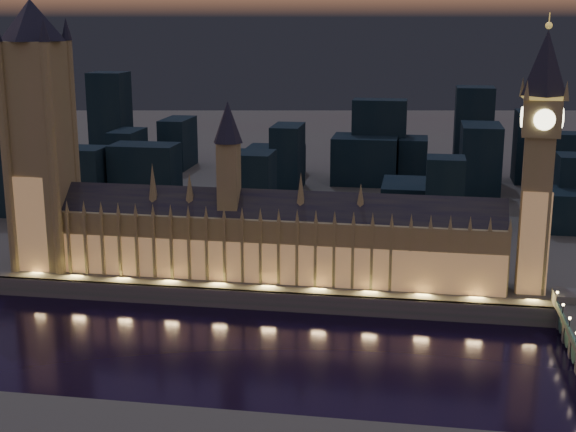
# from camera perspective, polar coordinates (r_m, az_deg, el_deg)

# --- Properties ---
(ground_plane) EXTENTS (2000.00, 2000.00, 0.00)m
(ground_plane) POSITION_cam_1_polar(r_m,az_deg,el_deg) (305.74, -2.66, -9.37)
(ground_plane) COLOR black
(ground_plane) RESTS_ON ground
(north_bank) EXTENTS (2000.00, 960.00, 8.00)m
(north_bank) POSITION_cam_1_polar(r_m,az_deg,el_deg) (805.13, 5.13, 5.54)
(north_bank) COLOR #4D4540
(north_bank) RESTS_ON ground
(embankment_wall) EXTENTS (2000.00, 2.50, 8.00)m
(embankment_wall) POSITION_cam_1_polar(r_m,az_deg,el_deg) (341.61, -1.22, -6.07)
(embankment_wall) COLOR #3F5347
(embankment_wall) RESTS_ON ground
(palace_of_westminster) EXTENTS (202.00, 22.49, 78.00)m
(palace_of_westminster) POSITION_cam_1_polar(r_m,az_deg,el_deg) (354.84, -1.16, -1.51)
(palace_of_westminster) COLOR olive
(palace_of_westminster) RESTS_ON north_bank
(victoria_tower) EXTENTS (31.68, 31.68, 132.82)m
(victoria_tower) POSITION_cam_1_polar(r_m,az_deg,el_deg) (379.69, -17.31, 6.24)
(victoria_tower) COLOR olive
(victoria_tower) RESTS_ON north_bank
(elizabeth_tower) EXTENTS (18.00, 18.00, 114.79)m
(elizabeth_tower) POSITION_cam_1_polar(r_m,az_deg,el_deg) (343.15, 17.49, 5.13)
(elizabeth_tower) COLOR olive
(elizabeth_tower) RESTS_ON north_bank
(city_backdrop) EXTENTS (474.06, 215.63, 73.24)m
(city_backdrop) POSITION_cam_1_polar(r_m,az_deg,el_deg) (528.95, 7.24, 4.00)
(city_backdrop) COLOR black
(city_backdrop) RESTS_ON north_bank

